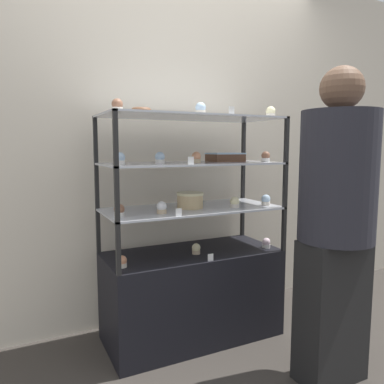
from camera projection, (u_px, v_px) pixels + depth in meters
ground_plane at (192, 336)px, 2.51m from camera, size 20.00×20.00×0.00m
back_wall at (168, 141)px, 2.71m from camera, size 8.00×0.05×2.60m
display_base at (192, 294)px, 2.47m from camera, size 1.13×0.51×0.58m
display_riser_lower at (192, 210)px, 2.41m from camera, size 1.13×0.51×0.29m
display_riser_middle at (192, 165)px, 2.37m from camera, size 1.13×0.51×0.29m
display_riser_upper at (192, 119)px, 2.34m from camera, size 1.13×0.51×0.29m
layer_cake_centerpiece at (190, 200)px, 2.38m from camera, size 0.17×0.17×0.10m
sheet_cake_frosted at (225, 157)px, 2.54m from camera, size 0.23×0.17×0.06m
cupcake_0 at (122, 262)px, 2.11m from camera, size 0.06×0.06×0.07m
cupcake_1 at (196, 249)px, 2.38m from camera, size 0.06×0.06×0.07m
cupcake_2 at (266, 243)px, 2.52m from camera, size 0.06×0.06×0.07m
price_tag_0 at (211, 257)px, 2.23m from camera, size 0.04×0.00×0.04m
cupcake_3 at (119, 211)px, 2.09m from camera, size 0.06×0.06×0.07m
cupcake_4 at (162, 208)px, 2.19m from camera, size 0.06×0.06×0.07m
cupcake_5 at (235, 203)px, 2.40m from camera, size 0.06×0.06×0.07m
cupcake_6 at (266, 200)px, 2.51m from camera, size 0.06×0.06×0.07m
price_tag_1 at (179, 212)px, 2.10m from camera, size 0.04×0.00×0.04m
cupcake_7 at (120, 159)px, 2.06m from camera, size 0.06×0.06×0.07m
cupcake_8 at (160, 158)px, 2.21m from camera, size 0.06×0.06×0.07m
cupcake_9 at (196, 158)px, 2.31m from camera, size 0.06×0.06×0.07m
cupcake_10 at (266, 157)px, 2.51m from camera, size 0.06×0.06×0.07m
price_tag_2 at (191, 161)px, 2.10m from camera, size 0.04×0.00×0.04m
cupcake_11 at (117, 106)px, 2.05m from camera, size 0.06×0.06×0.07m
cupcake_12 at (201, 109)px, 2.23m from camera, size 0.06×0.06×0.07m
cupcake_13 at (271, 112)px, 2.45m from camera, size 0.06×0.06×0.07m
price_tag_3 at (232, 110)px, 2.19m from camera, size 0.04×0.00×0.04m
donut_glazed at (141, 111)px, 2.15m from camera, size 0.12×0.12×0.03m
customer_figure at (336, 219)px, 1.94m from camera, size 0.39×0.39×1.66m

